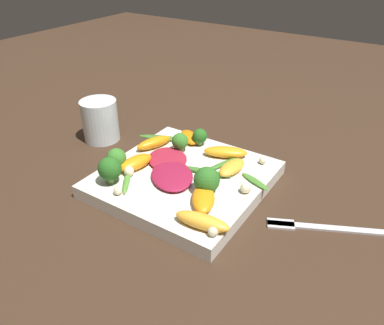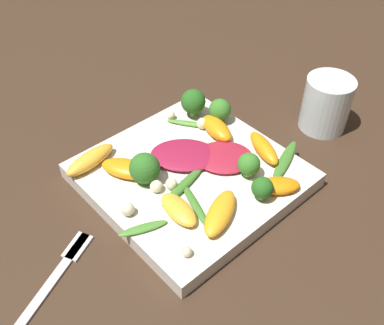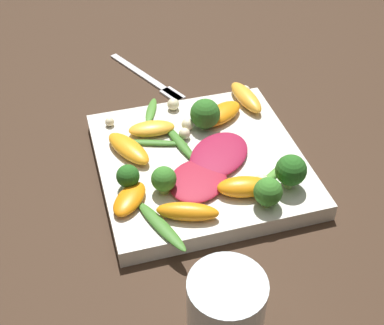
% 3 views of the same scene
% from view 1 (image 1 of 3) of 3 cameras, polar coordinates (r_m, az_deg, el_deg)
% --- Properties ---
extents(ground_plane, '(2.40, 2.40, 0.00)m').
position_cam_1_polar(ground_plane, '(0.64, -1.18, -3.42)').
color(ground_plane, '#382619').
extents(plate, '(0.26, 0.26, 0.02)m').
position_cam_1_polar(plate, '(0.63, -1.19, -2.55)').
color(plate, silver).
rests_on(plate, ground_plane).
extents(drinking_glass, '(0.07, 0.07, 0.08)m').
position_cam_1_polar(drinking_glass, '(0.79, -13.82, 6.25)').
color(drinking_glass, silver).
rests_on(drinking_glass, ground_plane).
extents(fork, '(0.09, 0.17, 0.01)m').
position_cam_1_polar(fork, '(0.58, 18.27, -9.19)').
color(fork, silver).
rests_on(fork, ground_plane).
extents(radicchio_leaf_0, '(0.12, 0.12, 0.01)m').
position_cam_1_polar(radicchio_leaf_0, '(0.61, -3.07, -1.94)').
color(radicchio_leaf_0, maroon).
rests_on(radicchio_leaf_0, plate).
extents(radicchio_leaf_1, '(0.11, 0.11, 0.01)m').
position_cam_1_polar(radicchio_leaf_1, '(0.66, -3.75, 0.58)').
color(radicchio_leaf_1, maroon).
rests_on(radicchio_leaf_1, plate).
extents(orange_segment_0, '(0.04, 0.08, 0.02)m').
position_cam_1_polar(orange_segment_0, '(0.51, 1.57, -8.95)').
color(orange_segment_0, '#FCAD33').
rests_on(orange_segment_0, plate).
extents(orange_segment_1, '(0.08, 0.05, 0.02)m').
position_cam_1_polar(orange_segment_1, '(0.70, -5.80, 3.01)').
color(orange_segment_1, orange).
rests_on(orange_segment_1, plate).
extents(orange_segment_2, '(0.06, 0.08, 0.02)m').
position_cam_1_polar(orange_segment_2, '(0.67, 5.13, 1.61)').
color(orange_segment_2, orange).
rests_on(orange_segment_2, plate).
extents(orange_segment_3, '(0.07, 0.04, 0.02)m').
position_cam_1_polar(orange_segment_3, '(0.63, 6.12, -0.74)').
color(orange_segment_3, '#FCAD33').
rests_on(orange_segment_3, plate).
extents(orange_segment_4, '(0.08, 0.07, 0.02)m').
position_cam_1_polar(orange_segment_4, '(0.56, 1.75, -5.41)').
color(orange_segment_4, orange).
rests_on(orange_segment_4, plate).
extents(orange_segment_5, '(0.06, 0.06, 0.01)m').
position_cam_1_polar(orange_segment_5, '(0.73, -0.41, 3.90)').
color(orange_segment_5, orange).
rests_on(orange_segment_5, plate).
extents(orange_segment_6, '(0.07, 0.04, 0.02)m').
position_cam_1_polar(orange_segment_6, '(0.64, -8.55, -0.02)').
color(orange_segment_6, orange).
rests_on(orange_segment_6, plate).
extents(broccoli_floret_0, '(0.04, 0.04, 0.05)m').
position_cam_1_polar(broccoli_floret_0, '(0.60, -12.43, -0.96)').
color(broccoli_floret_0, '#84AD5B').
rests_on(broccoli_floret_0, plate).
extents(broccoli_floret_1, '(0.04, 0.04, 0.04)m').
position_cam_1_polar(broccoli_floret_1, '(0.57, 2.25, -2.71)').
color(broccoli_floret_1, '#84AD5B').
rests_on(broccoli_floret_1, plate).
extents(broccoli_floret_2, '(0.03, 0.03, 0.03)m').
position_cam_1_polar(broccoli_floret_2, '(0.71, 1.20, 4.01)').
color(broccoli_floret_2, '#84AD5B').
rests_on(broccoli_floret_2, plate).
extents(broccoli_floret_3, '(0.03, 0.03, 0.04)m').
position_cam_1_polar(broccoli_floret_3, '(0.64, -11.44, 0.62)').
color(broccoli_floret_3, '#7A9E51').
rests_on(broccoli_floret_3, plate).
extents(broccoli_floret_4, '(0.03, 0.03, 0.04)m').
position_cam_1_polar(broccoli_floret_4, '(0.68, -1.84, 3.19)').
color(broccoli_floret_4, '#7A9E51').
rests_on(broccoli_floret_4, plate).
extents(arugula_sprig_0, '(0.03, 0.06, 0.01)m').
position_cam_1_polar(arugula_sprig_0, '(0.61, 9.61, -2.85)').
color(arugula_sprig_0, '#47842D').
rests_on(arugula_sprig_0, plate).
extents(arugula_sprig_1, '(0.09, 0.04, 0.01)m').
position_cam_1_polar(arugula_sprig_1, '(0.65, 4.42, -0.37)').
color(arugula_sprig_1, '#3D7528').
rests_on(arugula_sprig_1, plate).
extents(arugula_sprig_2, '(0.03, 0.09, 0.01)m').
position_cam_1_polar(arugula_sprig_2, '(0.63, 2.06, -1.40)').
color(arugula_sprig_2, '#3D7528').
rests_on(arugula_sprig_2, plate).
extents(arugula_sprig_3, '(0.05, 0.09, 0.01)m').
position_cam_1_polar(arugula_sprig_3, '(0.73, -4.65, 3.77)').
color(arugula_sprig_3, '#3D7528').
rests_on(arugula_sprig_3, plate).
extents(arugula_sprig_4, '(0.07, 0.05, 0.01)m').
position_cam_1_polar(arugula_sprig_4, '(0.62, -9.88, -2.58)').
color(arugula_sprig_4, '#518E33').
rests_on(arugula_sprig_4, plate).
extents(macadamia_nut_0, '(0.02, 0.02, 0.02)m').
position_cam_1_polar(macadamia_nut_0, '(0.61, 2.53, -1.83)').
color(macadamia_nut_0, beige).
rests_on(macadamia_nut_0, plate).
extents(macadamia_nut_1, '(0.02, 0.02, 0.02)m').
position_cam_1_polar(macadamia_nut_1, '(0.58, 8.19, -3.85)').
color(macadamia_nut_1, beige).
rests_on(macadamia_nut_1, plate).
extents(macadamia_nut_2, '(0.01, 0.01, 0.01)m').
position_cam_1_polar(macadamia_nut_2, '(0.59, -11.24, -4.23)').
color(macadamia_nut_2, beige).
rests_on(macadamia_nut_2, plate).
extents(macadamia_nut_3, '(0.02, 0.02, 0.02)m').
position_cam_1_polar(macadamia_nut_3, '(0.63, -9.58, -1.32)').
color(macadamia_nut_3, beige).
rests_on(macadamia_nut_3, plate).
extents(macadamia_nut_4, '(0.01, 0.01, 0.01)m').
position_cam_1_polar(macadamia_nut_4, '(0.50, 3.23, -10.41)').
color(macadamia_nut_4, beige).
rests_on(macadamia_nut_4, plate).
extents(macadamia_nut_5, '(0.01, 0.01, 0.01)m').
position_cam_1_polar(macadamia_nut_5, '(0.66, 10.71, 0.31)').
color(macadamia_nut_5, beige).
rests_on(macadamia_nut_5, plate).
extents(macadamia_nut_6, '(0.02, 0.02, 0.02)m').
position_cam_1_polar(macadamia_nut_6, '(0.60, 3.55, -2.69)').
color(macadamia_nut_6, beige).
rests_on(macadamia_nut_6, plate).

